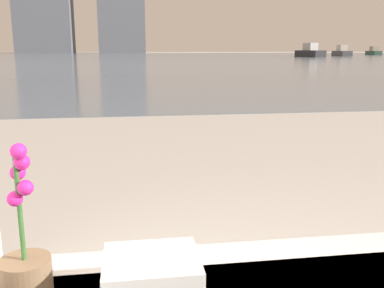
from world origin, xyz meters
The scene contains 6 objects.
potted_orchid centered at (-0.60, 0.92, 0.60)m, with size 0.13×0.13×0.38m.
towel_stack centered at (-0.30, 0.82, 0.57)m, with size 0.22×0.19×0.12m.
harbor_water centered at (0.00, 62.00, 0.01)m, with size 180.00×110.00×0.01m.
harbor_boat_0 centered at (44.55, 74.53, 0.55)m, with size 1.90×4.24×1.54m.
harbor_boat_1 centered at (32.32, 62.95, 0.60)m, with size 1.96×4.62×1.68m.
harbor_boat_2 centered at (24.80, 57.52, 0.68)m, with size 2.66×5.28×1.89m.
Camera 1 is at (-0.34, -0.09, 1.10)m, focal length 40.00 mm.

